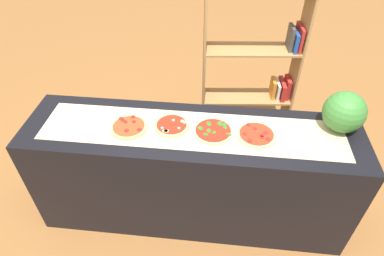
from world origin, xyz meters
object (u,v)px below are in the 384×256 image
object	(u,v)px
bookshelf	(258,82)
pizza_mushroom_1	(172,125)
pizza_spinach_2	(213,131)
watermelon	(344,112)
pizza_pepperoni_0	(129,127)
pizza_pepperoni_3	(256,135)

from	to	relation	value
bookshelf	pizza_mushroom_1	bearing A→B (deg)	-123.96
pizza_spinach_2	watermelon	size ratio (longest dim) A/B	0.96
pizza_pepperoni_0	pizza_mushroom_1	bearing A→B (deg)	10.14
pizza_pepperoni_0	pizza_spinach_2	bearing A→B (deg)	2.14
watermelon	pizza_pepperoni_3	bearing A→B (deg)	-165.57
pizza_pepperoni_0	pizza_mushroom_1	world-z (taller)	pizza_pepperoni_0
pizza_spinach_2	watermelon	distance (m)	0.89
pizza_mushroom_1	pizza_spinach_2	distance (m)	0.30
watermelon	pizza_spinach_2	bearing A→B (deg)	-171.00
pizza_mushroom_1	pizza_pepperoni_0	bearing A→B (deg)	-169.86
pizza_pepperoni_0	pizza_pepperoni_3	size ratio (longest dim) A/B	0.98
pizza_pepperoni_3	bookshelf	size ratio (longest dim) A/B	0.17
pizza_mushroom_1	watermelon	world-z (taller)	watermelon
pizza_pepperoni_3	bookshelf	world-z (taller)	bookshelf
pizza_mushroom_1	pizza_pepperoni_3	distance (m)	0.59
pizza_spinach_2	pizza_pepperoni_0	bearing A→B (deg)	-177.86
pizza_mushroom_1	bookshelf	world-z (taller)	bookshelf
watermelon	bookshelf	xyz separation A→B (m)	(-0.49, 0.90, -0.38)
pizza_spinach_2	bookshelf	size ratio (longest dim) A/B	0.17
pizza_mushroom_1	bookshelf	size ratio (longest dim) A/B	0.16
watermelon	pizza_pepperoni_0	bearing A→B (deg)	-173.75
pizza_pepperoni_0	bookshelf	size ratio (longest dim) A/B	0.17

